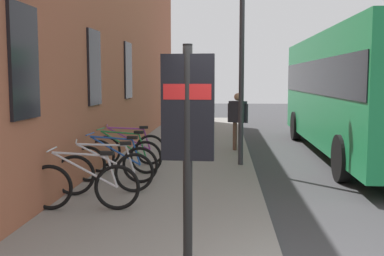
# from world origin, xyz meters

# --- Properties ---
(ground) EXTENTS (60.00, 60.00, 0.00)m
(ground) POSITION_xyz_m (6.00, -1.00, 0.00)
(ground) COLOR #38383A
(sidewalk_pavement) EXTENTS (24.00, 3.50, 0.12)m
(sidewalk_pavement) POSITION_xyz_m (8.00, 1.75, 0.06)
(sidewalk_pavement) COLOR gray
(sidewalk_pavement) RESTS_ON ground
(station_facade) EXTENTS (22.00, 0.65, 8.57)m
(station_facade) POSITION_xyz_m (8.99, 3.80, 4.28)
(station_facade) COLOR #9E563D
(station_facade) RESTS_ON ground
(bicycle_mid_rack) EXTENTS (0.48, 1.77, 0.97)m
(bicycle_mid_rack) POSITION_xyz_m (2.62, 2.87, 0.51)
(bicycle_mid_rack) COLOR black
(bicycle_mid_rack) RESTS_ON sidewalk_pavement
(bicycle_by_door) EXTENTS (0.65, 1.71, 0.97)m
(bicycle_by_door) POSITION_xyz_m (3.65, 2.80, 0.51)
(bicycle_by_door) COLOR black
(bicycle_by_door) RESTS_ON sidewalk_pavement
(bicycle_nearest_sign) EXTENTS (0.48, 1.77, 0.97)m
(bicycle_nearest_sign) POSITION_xyz_m (4.57, 2.85, 0.51)
(bicycle_nearest_sign) COLOR black
(bicycle_nearest_sign) RESTS_ON sidewalk_pavement
(bicycle_leaning_wall) EXTENTS (0.48, 1.77, 0.97)m
(bicycle_leaning_wall) POSITION_xyz_m (5.48, 2.89, 0.51)
(bicycle_leaning_wall) COLOR black
(bicycle_leaning_wall) RESTS_ON sidewalk_pavement
(bicycle_end_of_row) EXTENTS (0.59, 1.73, 0.97)m
(bicycle_end_of_row) POSITION_xyz_m (6.37, 2.95, 0.51)
(bicycle_end_of_row) COLOR black
(bicycle_end_of_row) RESTS_ON sidewalk_pavement
(transit_info_sign) EXTENTS (0.11, 0.55, 2.40)m
(transit_info_sign) POSITION_xyz_m (0.43, 1.07, 1.72)
(transit_info_sign) COLOR black
(transit_info_sign) RESTS_ON sidewalk_pavement
(city_bus) EXTENTS (10.51, 2.70, 3.35)m
(city_bus) POSITION_xyz_m (8.83, -3.00, 1.92)
(city_bus) COLOR #1E8C4C
(city_bus) RESTS_ON ground
(pedestrian_near_bus) EXTENTS (0.42, 0.57, 1.64)m
(pedestrian_near_bus) POSITION_xyz_m (8.89, 0.31, 1.12)
(pedestrian_near_bus) COLOR brown
(pedestrian_near_bus) RESTS_ON sidewalk_pavement
(street_lamp) EXTENTS (0.28, 0.28, 5.15)m
(street_lamp) POSITION_xyz_m (6.68, 0.30, 3.18)
(street_lamp) COLOR #333338
(street_lamp) RESTS_ON sidewalk_pavement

